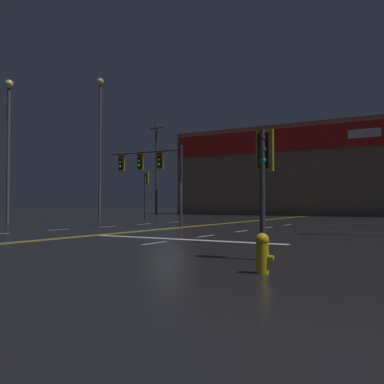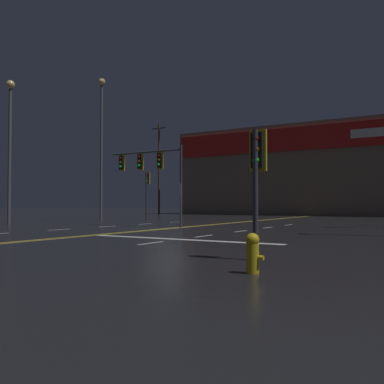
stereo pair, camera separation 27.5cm
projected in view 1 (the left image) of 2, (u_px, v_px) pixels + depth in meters
ground_plane at (168, 229)px, 22.55m from camera, size 200.00×200.00×0.00m
road_markings at (170, 230)px, 21.41m from camera, size 12.52×60.00×0.01m
traffic_signal_median at (148, 165)px, 25.00m from camera, size 5.05×0.36×4.61m
traffic_signal_corner_northwest at (146, 185)px, 35.12m from camera, size 0.42×0.36×3.92m
traffic_signal_corner_southeast at (264, 164)px, 10.10m from camera, size 0.42×0.36×3.07m
streetlight_near_left at (100, 132)px, 34.00m from camera, size 0.56×0.56×11.36m
streetlight_far_left at (9, 132)px, 27.73m from camera, size 0.56×0.56×9.40m
fire_hydrant at (262, 252)px, 8.04m from camera, size 0.35×0.26×0.76m
building_backdrop at (319, 171)px, 50.83m from camera, size 33.51×10.23×10.33m
utility_pole_row at (320, 157)px, 46.69m from camera, size 44.49×0.26×12.93m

